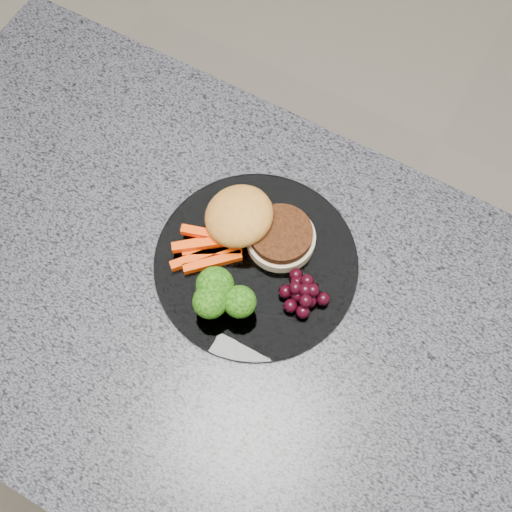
{
  "coord_description": "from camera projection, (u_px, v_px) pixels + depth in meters",
  "views": [
    {
      "loc": [
        0.09,
        -0.24,
        1.73
      ],
      "look_at": [
        -0.08,
        0.07,
        0.93
      ],
      "focal_mm": 50.0,
      "sensor_mm": 36.0,
      "label": 1
    }
  ],
  "objects": [
    {
      "name": "carrot_sticks",
      "position": [
        207.0,
        248.0,
        0.9
      ],
      "size": [
        0.09,
        0.09,
        0.02
      ],
      "rotation": [
        0.0,
        0.0,
        0.4
      ],
      "color": "#FC4204",
      "rests_on": "plate"
    },
    {
      "name": "countertop",
      "position": [
        286.0,
        347.0,
        0.88
      ],
      "size": [
        1.2,
        0.6,
        0.04
      ],
      "primitive_type": "cube",
      "color": "#545660",
      "rests_on": "island_cabinet"
    },
    {
      "name": "plate",
      "position": [
        256.0,
        263.0,
        0.9
      ],
      "size": [
        0.26,
        0.26,
        0.01
      ],
      "primitive_type": "cylinder",
      "color": "white",
      "rests_on": "countertop"
    },
    {
      "name": "room",
      "position": [
        314.0,
        135.0,
        0.45
      ],
      "size": [
        4.02,
        4.02,
        2.7
      ],
      "color": "gray",
      "rests_on": "ground"
    },
    {
      "name": "broccoli",
      "position": [
        220.0,
        295.0,
        0.85
      ],
      "size": [
        0.08,
        0.07,
        0.06
      ],
      "rotation": [
        0.0,
        0.0,
        -0.3
      ],
      "color": "olive",
      "rests_on": "plate"
    },
    {
      "name": "island_cabinet",
      "position": [
        276.0,
        418.0,
        1.3
      ],
      "size": [
        1.2,
        0.6,
        0.86
      ],
      "primitive_type": "cube",
      "color": "brown",
      "rests_on": "ground"
    },
    {
      "name": "grape_bunch",
      "position": [
        303.0,
        293.0,
        0.87
      ],
      "size": [
        0.06,
        0.06,
        0.03
      ],
      "rotation": [
        0.0,
        0.0,
        -0.18
      ],
      "color": "black",
      "rests_on": "plate"
    },
    {
      "name": "burger",
      "position": [
        254.0,
        225.0,
        0.9
      ],
      "size": [
        0.17,
        0.12,
        0.05
      ],
      "rotation": [
        0.0,
        0.0,
        0.32
      ],
      "color": "#C9B88E",
      "rests_on": "plate"
    }
  ]
}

